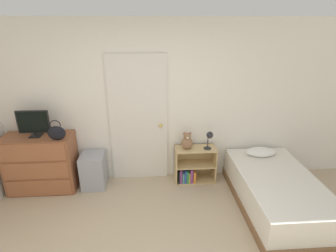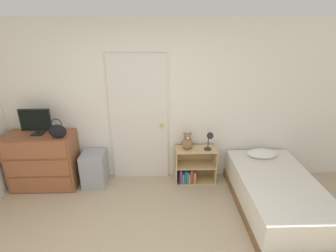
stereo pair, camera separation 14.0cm
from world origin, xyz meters
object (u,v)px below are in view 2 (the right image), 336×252
handbag (58,131)px  bed (276,194)px  dresser (43,161)px  tv (36,121)px  bookshelf (192,168)px  desk_lamp (210,137)px  storage_bin (94,169)px  teddy_bear (187,142)px

handbag → bed: bearing=-9.5°
handbag → dresser: bearing=157.8°
tv → bed: (3.44, -0.67, -0.87)m
dresser → tv: bearing=115.7°
bookshelf → handbag: bearing=-173.5°
desk_lamp → bed: 1.22m
dresser → bed: bearing=-10.9°
bed → desk_lamp: bearing=140.4°
tv → storage_bin: bearing=1.9°
teddy_bear → desk_lamp: (0.35, -0.05, 0.09)m
storage_bin → bed: 2.76m
dresser → desk_lamp: bearing=0.7°
desk_lamp → bed: desk_lamp is taller
bed → tv: bearing=169.0°
storage_bin → bookshelf: (1.58, 0.05, -0.04)m
tv → handbag: tv is taller
dresser → tv: 0.66m
tv → bookshelf: bearing=1.8°
desk_lamp → bed: (0.84, -0.69, -0.56)m
dresser → storage_bin: (0.77, 0.03, -0.17)m
handbag → storage_bin: size_ratio=0.55×
handbag → desk_lamp: 2.26m
teddy_bear → bed: (1.18, -0.74, -0.47)m
handbag → bookshelf: bearing=6.5°
desk_lamp → bed: bearing=-39.6°
dresser → desk_lamp: size_ratio=3.40×
storage_bin → bed: bed is taller
bookshelf → desk_lamp: (0.26, -0.05, 0.57)m
bookshelf → dresser: bearing=-178.0°
teddy_bear → tv: bearing=-178.2°
tv → teddy_bear: size_ratio=1.62×
storage_bin → teddy_bear: (1.49, 0.04, 0.43)m
bookshelf → teddy_bear: 0.49m
handbag → bookshelf: handbag is taller
bookshelf → desk_lamp: size_ratio=2.20×
storage_bin → teddy_bear: teddy_bear is taller
dresser → desk_lamp: 2.63m
dresser → storage_bin: 0.79m
storage_bin → bookshelf: size_ratio=0.84×
tv → bookshelf: (2.35, 0.07, -0.88)m
handbag → bookshelf: (1.99, 0.23, -0.78)m
bookshelf → teddy_bear: size_ratio=2.32×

